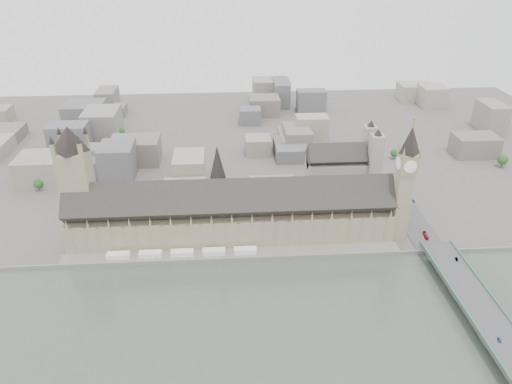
{
  "coord_description": "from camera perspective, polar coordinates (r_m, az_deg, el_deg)",
  "views": [
    {
      "loc": [
        -3.81,
        -337.67,
        229.76
      ],
      "look_at": [
        21.75,
        39.46,
        32.04
      ],
      "focal_mm": 35.0,
      "sensor_mm": 36.0,
      "label": 1
    }
  ],
  "objects": [
    {
      "name": "elizabeth_tower",
      "position": [
        411.18,
        16.7,
        1.7
      ],
      "size": [
        17.0,
        17.0,
        107.5
      ],
      "color": "#9A8968",
      "rests_on": "ground"
    },
    {
      "name": "central_tower",
      "position": [
        402.27,
        -4.39,
        2.24
      ],
      "size": [
        13.0,
        13.0,
        48.0
      ],
      "color": "gray",
      "rests_on": "ground"
    },
    {
      "name": "palace_of_westminster",
      "position": [
        413.03,
        -2.83,
        -2.51
      ],
      "size": [
        265.0,
        40.73,
        55.44
      ],
      "color": "#9A8968",
      "rests_on": "ground"
    },
    {
      "name": "river_terrace",
      "position": [
        401.69,
        -2.66,
        -7.14
      ],
      "size": [
        270.0,
        15.0,
        2.0
      ],
      "primitive_type": "cube",
      "color": "slate",
      "rests_on": "ground"
    },
    {
      "name": "city_skyline_inland",
      "position": [
        619.62,
        -3.32,
        7.68
      ],
      "size": [
        720.0,
        360.0,
        38.0
      ],
      "primitive_type": null,
      "color": "gray",
      "rests_on": "ground"
    },
    {
      "name": "embankment_wall",
      "position": [
        395.26,
        -2.64,
        -7.7
      ],
      "size": [
        600.0,
        1.5,
        3.0
      ],
      "primitive_type": "cube",
      "color": "slate",
      "rests_on": "ground"
    },
    {
      "name": "park_trees",
      "position": [
        455.6,
        -4.16,
        -1.67
      ],
      "size": [
        110.0,
        30.0,
        15.0
      ],
      "primitive_type": null,
      "color": "#1A4819",
      "rests_on": "ground"
    },
    {
      "name": "red_bus_north",
      "position": [
        427.09,
        18.81,
        -4.74
      ],
      "size": [
        4.0,
        11.03,
        3.0
      ],
      "primitive_type": "imported",
      "rotation": [
        0.0,
        0.0,
        -0.14
      ],
      "color": "maroon",
      "rests_on": "westminster_bridge"
    },
    {
      "name": "victoria_tower",
      "position": [
        420.34,
        -19.82,
        1.34
      ],
      "size": [
        30.0,
        30.0,
        100.0
      ],
      "color": "#9A8968",
      "rests_on": "ground"
    },
    {
      "name": "westminster_bridge",
      "position": [
        374.88,
        23.9,
        -12.03
      ],
      "size": [
        25.0,
        325.0,
        10.25
      ],
      "primitive_type": "cube",
      "color": "#474749",
      "rests_on": "ground"
    },
    {
      "name": "terrace_tents",
      "position": [
        402.01,
        -8.42,
        -6.9
      ],
      "size": [
        118.0,
        7.0,
        4.0
      ],
      "color": "white",
      "rests_on": "river_terrace"
    },
    {
      "name": "westminster_abbey",
      "position": [
        492.19,
        9.98,
        2.6
      ],
      "size": [
        68.0,
        36.0,
        64.0
      ],
      "color": "gray",
      "rests_on": "ground"
    },
    {
      "name": "car_blue",
      "position": [
        346.96,
        26.04,
        -14.93
      ],
      "size": [
        2.33,
        4.21,
        1.35
      ],
      "primitive_type": "imported",
      "rotation": [
        0.0,
        0.0,
        -0.19
      ],
      "color": "navy",
      "rests_on": "westminster_bridge"
    },
    {
      "name": "car_silver",
      "position": [
        407.86,
        21.95,
        -7.12
      ],
      "size": [
        2.57,
        4.49,
        1.4
      ],
      "primitive_type": "imported",
      "rotation": [
        0.0,
        0.0,
        -0.27
      ],
      "color": "gray",
      "rests_on": "westminster_bridge"
    },
    {
      "name": "car_approach",
      "position": [
        478.81,
        17.54,
        -0.97
      ],
      "size": [
        2.61,
        5.34,
        1.5
      ],
      "primitive_type": "imported",
      "rotation": [
        0.0,
        0.0,
        0.1
      ],
      "color": "gray",
      "rests_on": "westminster_bridge"
    },
    {
      "name": "ground",
      "position": [
        408.44,
        -2.69,
        -6.65
      ],
      "size": [
        900.0,
        900.0,
        0.0
      ],
      "primitive_type": "plane",
      "color": "#595651",
      "rests_on": "ground"
    }
  ]
}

